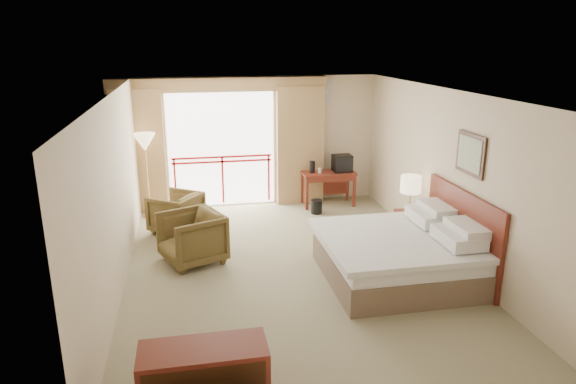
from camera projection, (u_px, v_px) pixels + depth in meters
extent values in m
plane|color=gray|center=(292.00, 269.00, 7.95)|extent=(7.00, 7.00, 0.00)
plane|color=white|center=(293.00, 93.00, 7.18)|extent=(7.00, 7.00, 0.00)
plane|color=beige|center=(259.00, 141.00, 10.86)|extent=(5.00, 0.00, 5.00)
plane|color=beige|center=(377.00, 299.00, 4.28)|extent=(5.00, 0.00, 5.00)
plane|color=beige|center=(116.00, 195.00, 7.10)|extent=(0.00, 7.00, 7.00)
plane|color=beige|center=(449.00, 177.00, 8.03)|extent=(0.00, 7.00, 7.00)
plane|color=white|center=(222.00, 150.00, 10.73)|extent=(2.40, 0.00, 2.40)
cube|color=#B1130F|center=(222.00, 162.00, 10.78)|extent=(2.09, 0.03, 0.04)
cube|color=#B1130F|center=(222.00, 157.00, 10.76)|extent=(2.09, 0.03, 0.04)
cube|color=#B1130F|center=(175.00, 182.00, 10.72)|extent=(0.04, 0.03, 1.00)
cube|color=#B1130F|center=(223.00, 180.00, 10.90)|extent=(0.04, 0.03, 1.00)
cube|color=#B1130F|center=(269.00, 178.00, 11.08)|extent=(0.04, 0.03, 1.00)
cube|color=#99744B|center=(139.00, 152.00, 10.29)|extent=(1.00, 0.26, 2.50)
cube|color=#99744B|center=(300.00, 146.00, 10.90)|extent=(1.00, 0.26, 2.50)
cube|color=#99744B|center=(219.00, 85.00, 10.25)|extent=(4.40, 0.22, 0.28)
cube|color=silver|center=(320.00, 92.00, 10.78)|extent=(0.50, 0.04, 0.50)
cube|color=brown|center=(396.00, 266.00, 7.60)|extent=(2.05, 2.00, 0.40)
cube|color=white|center=(397.00, 247.00, 7.51)|extent=(2.01, 1.96, 0.22)
cube|color=white|center=(395.00, 239.00, 7.47)|extent=(2.09, 2.06, 0.08)
cube|color=white|center=(459.00, 237.00, 7.14)|extent=(0.50, 0.75, 0.18)
cube|color=white|center=(429.00, 216.00, 7.99)|extent=(0.50, 0.75, 0.18)
cube|color=white|center=(468.00, 228.00, 7.13)|extent=(0.40, 0.70, 0.14)
cube|color=white|center=(438.00, 208.00, 7.98)|extent=(0.40, 0.70, 0.14)
cube|color=#591B14|center=(462.00, 233.00, 7.66)|extent=(0.06, 2.10, 1.30)
cube|color=black|center=(471.00, 154.00, 7.32)|extent=(0.03, 0.72, 0.60)
cube|color=silver|center=(469.00, 154.00, 7.31)|extent=(0.01, 0.60, 0.48)
cube|color=#591B14|center=(409.00, 229.00, 8.83)|extent=(0.43, 0.50, 0.58)
cylinder|color=tan|center=(409.00, 210.00, 8.78)|extent=(0.14, 0.14, 0.04)
cylinder|color=tan|center=(410.00, 199.00, 8.73)|extent=(0.03, 0.03, 0.37)
cylinder|color=#FFE5B2|center=(411.00, 184.00, 8.65)|extent=(0.35, 0.35, 0.29)
cube|color=black|center=(411.00, 214.00, 8.58)|extent=(0.18, 0.14, 0.07)
cube|color=#591B14|center=(328.00, 173.00, 10.84)|extent=(1.12, 0.54, 0.05)
cube|color=#591B14|center=(307.00, 194.00, 10.63)|extent=(0.06, 0.06, 0.69)
cube|color=#591B14|center=(354.00, 191.00, 10.82)|extent=(0.06, 0.06, 0.69)
cube|color=#591B14|center=(302.00, 188.00, 11.07)|extent=(0.06, 0.06, 0.69)
cube|color=#591B14|center=(348.00, 185.00, 11.26)|extent=(0.06, 0.06, 0.69)
cube|color=#591B14|center=(325.00, 183.00, 11.14)|extent=(1.03, 0.03, 0.51)
cube|color=#591B14|center=(331.00, 179.00, 10.63)|extent=(1.03, 0.03, 0.11)
cube|color=black|center=(342.00, 163.00, 10.84)|extent=(0.39, 0.30, 0.36)
cube|color=black|center=(344.00, 165.00, 10.70)|extent=(0.36, 0.02, 0.29)
cylinder|color=black|center=(312.00, 167.00, 10.73)|extent=(0.14, 0.14, 0.25)
cylinder|color=white|center=(320.00, 171.00, 10.74)|extent=(0.09, 0.09, 0.11)
cylinder|color=black|center=(316.00, 207.00, 10.47)|extent=(0.24, 0.24, 0.29)
imported|color=#4D3B1B|center=(177.00, 231.00, 9.53)|extent=(1.12, 1.11, 0.74)
imported|color=#4D3B1B|center=(193.00, 262.00, 8.23)|extent=(1.17, 1.15, 0.82)
cylinder|color=black|center=(170.00, 216.00, 8.87)|extent=(0.46, 0.46, 0.04)
cylinder|color=black|center=(171.00, 229.00, 8.94)|extent=(0.06, 0.06, 0.46)
cylinder|color=black|center=(172.00, 241.00, 9.01)|extent=(0.33, 0.33, 0.03)
imported|color=white|center=(170.00, 215.00, 8.87)|extent=(0.26, 0.28, 0.02)
cylinder|color=tan|center=(150.00, 216.00, 10.31)|extent=(0.27, 0.27, 0.03)
cylinder|color=tan|center=(148.00, 181.00, 10.10)|extent=(0.03, 0.03, 1.47)
cone|color=#FFE5B2|center=(144.00, 142.00, 9.88)|extent=(0.43, 0.43, 0.34)
cube|color=#591B14|center=(205.00, 384.00, 4.71)|extent=(1.16, 0.48, 0.77)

